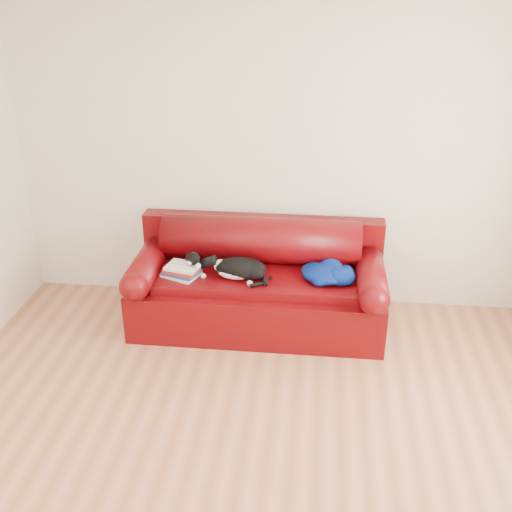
{
  "coord_description": "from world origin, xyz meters",
  "views": [
    {
      "loc": [
        0.41,
        -2.93,
        2.8
      ],
      "look_at": [
        -0.07,
        1.35,
        0.72
      ],
      "focal_mm": 42.0,
      "sensor_mm": 36.0,
      "label": 1
    }
  ],
  "objects_px": {
    "blanket": "(327,273)",
    "book_stack": "(182,271)",
    "sofa_base": "(258,299)",
    "cat": "(240,269)"
  },
  "relations": [
    {
      "from": "blanket",
      "to": "book_stack",
      "type": "bearing_deg",
      "value": -176.53
    },
    {
      "from": "sofa_base",
      "to": "blanket",
      "type": "relative_size",
      "value": 4.63
    },
    {
      "from": "sofa_base",
      "to": "cat",
      "type": "relative_size",
      "value": 3.65
    },
    {
      "from": "book_stack",
      "to": "blanket",
      "type": "xyz_separation_m",
      "value": [
        1.19,
        0.07,
        0.01
      ]
    },
    {
      "from": "sofa_base",
      "to": "cat",
      "type": "height_order",
      "value": "cat"
    },
    {
      "from": "sofa_base",
      "to": "blanket",
      "type": "height_order",
      "value": "blanket"
    },
    {
      "from": "sofa_base",
      "to": "cat",
      "type": "xyz_separation_m",
      "value": [
        -0.14,
        -0.12,
        0.35
      ]
    },
    {
      "from": "cat",
      "to": "blanket",
      "type": "relative_size",
      "value": 1.27
    },
    {
      "from": "sofa_base",
      "to": "book_stack",
      "type": "relative_size",
      "value": 6.17
    },
    {
      "from": "book_stack",
      "to": "cat",
      "type": "relative_size",
      "value": 0.59
    }
  ]
}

